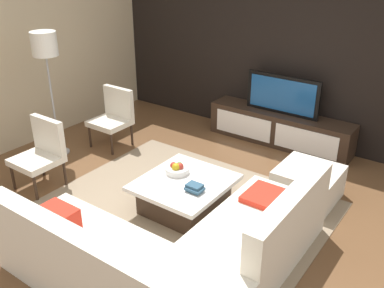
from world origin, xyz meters
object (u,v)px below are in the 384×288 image
object	(u,v)px
media_console	(279,128)
ottoman	(308,184)
fruit_bowl	(177,169)
book_stack	(195,188)
floor_lamp	(45,51)
television	(283,95)
accent_chair_near	(42,150)
accent_chair_far	(114,114)
sectional_couch	(175,254)
coffee_table	(185,194)

from	to	relation	value
media_console	ottoman	distance (m)	1.57
fruit_bowl	book_stack	size ratio (longest dim) A/B	1.47
floor_lamp	ottoman	distance (m)	3.80
television	ottoman	distance (m)	1.68
ottoman	fruit_bowl	distance (m)	1.58
accent_chair_near	book_stack	distance (m)	2.06
television	accent_chair_far	world-z (taller)	television
accent_chair_near	floor_lamp	xyz separation A→B (m)	(-0.60, 0.68, 1.02)
sectional_couch	coffee_table	distance (m)	1.14
accent_chair_near	floor_lamp	bearing A→B (deg)	132.22
ottoman	book_stack	xyz separation A→B (m)	(-0.84, -1.17, 0.22)
book_stack	television	bearing A→B (deg)	92.93
television	accent_chair_far	distance (m)	2.52
coffee_table	book_stack	xyz separation A→B (m)	(0.22, -0.12, 0.22)
fruit_bowl	media_console	bearing A→B (deg)	82.78
sectional_couch	accent_chair_far	xyz separation A→B (m)	(-2.54, 1.79, 0.21)
television	fruit_bowl	size ratio (longest dim) A/B	4.04
floor_lamp	book_stack	size ratio (longest dim) A/B	9.27
accent_chair_near	fruit_bowl	distance (m)	1.74
floor_lamp	sectional_couch	bearing A→B (deg)	-19.76
sectional_couch	floor_lamp	distance (m)	3.41
television	accent_chair_near	size ratio (longest dim) A/B	1.30
television	floor_lamp	xyz separation A→B (m)	(-2.48, -2.18, 0.72)
ottoman	accent_chair_far	world-z (taller)	accent_chair_far
coffee_table	accent_chair_far	size ratio (longest dim) A/B	1.18
sectional_couch	floor_lamp	world-z (taller)	floor_lamp
floor_lamp	accent_chair_far	size ratio (longest dim) A/B	2.03
media_console	book_stack	size ratio (longest dim) A/B	11.61
sectional_couch	fruit_bowl	distance (m)	1.33
accent_chair_far	book_stack	size ratio (longest dim) A/B	4.56
ottoman	fruit_bowl	xyz separation A→B (m)	(-1.24, -0.96, 0.23)
television	sectional_couch	world-z (taller)	television
accent_chair_far	ottoman	bearing A→B (deg)	9.68
media_console	fruit_bowl	world-z (taller)	fruit_bowl
accent_chair_near	ottoman	size ratio (longest dim) A/B	1.24
television	sectional_couch	xyz separation A→B (m)	(0.51, -3.26, -0.51)
sectional_couch	accent_chair_far	size ratio (longest dim) A/B	2.72
television	book_stack	world-z (taller)	television
television	ottoman	world-z (taller)	television
sectional_couch	book_stack	world-z (taller)	sectional_couch
coffee_table	ottoman	size ratio (longest dim) A/B	1.47
sectional_couch	accent_chair_near	world-z (taller)	accent_chair_near
ottoman	book_stack	world-z (taller)	book_stack
television	accent_chair_near	xyz separation A→B (m)	(-1.88, -2.87, -0.30)
accent_chair_near	television	bearing A→B (deg)	57.70
sectional_couch	accent_chair_near	xyz separation A→B (m)	(-2.39, 0.39, 0.21)
accent_chair_near	book_stack	world-z (taller)	accent_chair_near
television	book_stack	bearing A→B (deg)	-87.07
floor_lamp	accent_chair_far	world-z (taller)	floor_lamp
accent_chair_far	accent_chair_near	bearing A→B (deg)	-78.46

